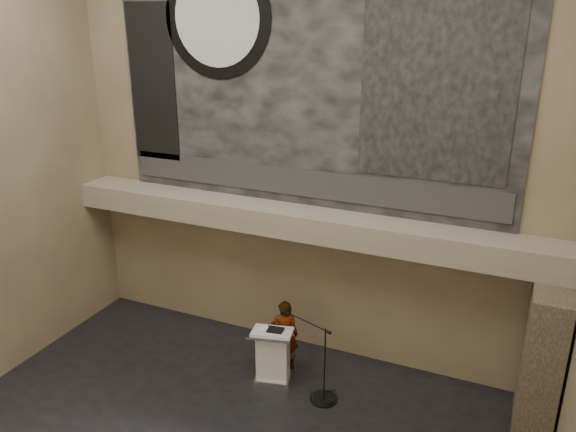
% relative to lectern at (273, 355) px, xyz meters
% --- Properties ---
extents(wall_back, '(10.00, 0.02, 8.50)m').
position_rel_lectern_xyz_m(wall_back, '(0.03, 1.46, 3.70)').
color(wall_back, '#77624B').
rests_on(wall_back, floor).
extents(soffit, '(10.00, 0.80, 0.50)m').
position_rel_lectern_xyz_m(soffit, '(0.03, 1.06, 2.40)').
color(soffit, gray).
rests_on(soffit, wall_back).
extents(sprinkler_left, '(0.04, 0.04, 0.06)m').
position_rel_lectern_xyz_m(sprinkler_left, '(-1.57, 1.01, 2.12)').
color(sprinkler_left, '#B2893D').
rests_on(sprinkler_left, soffit).
extents(sprinkler_right, '(0.04, 0.04, 0.06)m').
position_rel_lectern_xyz_m(sprinkler_right, '(1.93, 1.01, 2.12)').
color(sprinkler_right, '#B2893D').
rests_on(sprinkler_right, soffit).
extents(banner, '(8.00, 0.05, 5.00)m').
position_rel_lectern_xyz_m(banner, '(0.03, 1.43, 5.15)').
color(banner, black).
rests_on(banner, wall_back).
extents(banner_text_strip, '(7.76, 0.02, 0.55)m').
position_rel_lectern_xyz_m(banner_text_strip, '(0.03, 1.39, 3.10)').
color(banner_text_strip, '#2A2A2A').
rests_on(banner_text_strip, banner).
extents(banner_clock_rim, '(2.30, 0.02, 2.30)m').
position_rel_lectern_xyz_m(banner_clock_rim, '(-1.77, 1.39, 6.15)').
color(banner_clock_rim, black).
rests_on(banner_clock_rim, banner).
extents(banner_clock_face, '(1.84, 0.02, 1.84)m').
position_rel_lectern_xyz_m(banner_clock_face, '(-1.77, 1.37, 6.15)').
color(banner_clock_face, silver).
rests_on(banner_clock_face, banner).
extents(banner_building_print, '(2.60, 0.02, 3.60)m').
position_rel_lectern_xyz_m(banner_building_print, '(2.43, 1.39, 5.25)').
color(banner_building_print, black).
rests_on(banner_building_print, banner).
extents(banner_brick_print, '(1.10, 0.02, 3.20)m').
position_rel_lectern_xyz_m(banner_brick_print, '(-3.37, 1.39, 4.85)').
color(banner_brick_print, black).
rests_on(banner_brick_print, banner).
extents(stone_pier, '(0.60, 1.40, 2.70)m').
position_rel_lectern_xyz_m(stone_pier, '(4.68, 0.61, 0.80)').
color(stone_pier, '#44382A').
rests_on(stone_pier, floor).
extents(lectern, '(0.87, 0.71, 1.14)m').
position_rel_lectern_xyz_m(lectern, '(0.00, 0.00, 0.00)').
color(lectern, silver).
rests_on(lectern, floor).
extents(binder, '(0.33, 0.28, 0.04)m').
position_rel_lectern_xyz_m(binder, '(0.06, -0.01, 0.56)').
color(binder, black).
rests_on(binder, lectern).
extents(papers, '(0.28, 0.31, 0.00)m').
position_rel_lectern_xyz_m(papers, '(-0.15, -0.01, 0.55)').
color(papers, white).
rests_on(papers, lectern).
extents(speaker_person, '(0.65, 0.54, 1.51)m').
position_rel_lectern_xyz_m(speaker_person, '(0.05, 0.44, 0.20)').
color(speaker_person, white).
rests_on(speaker_person, floor).
extents(mic_stand, '(1.32, 0.64, 1.52)m').
position_rel_lectern_xyz_m(mic_stand, '(1.10, -0.18, -0.33)').
color(mic_stand, black).
rests_on(mic_stand, floor).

